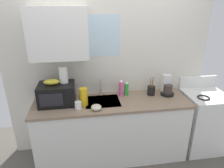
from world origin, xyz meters
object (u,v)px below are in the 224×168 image
stove_range (202,121)px  dish_soap_bottle_green (126,88)px  small_bowl (96,107)px  microwave (57,94)px  coffee_maker (167,87)px  dish_soap_bottle_pink (121,88)px  cereal_canister (84,97)px  mug_white (78,105)px  paper_towel_roll (63,74)px  banana_bunch (52,82)px  utensil_crock (151,90)px

stove_range → dish_soap_bottle_green: bearing=171.7°
stove_range → small_bowl: (-1.62, -0.20, 0.47)m
microwave → coffee_maker: coffee_maker is taller
coffee_maker → small_bowl: size_ratio=2.15×
dish_soap_bottle_pink → cereal_canister: dish_soap_bottle_pink is taller
stove_range → mug_white: stove_range is taller
dish_soap_bottle_pink → cereal_canister: size_ratio=1.08×
microwave → coffee_maker: size_ratio=1.64×
dish_soap_bottle_green → cereal_canister: (-0.61, -0.22, 0.02)m
stove_range → paper_towel_roll: bearing=177.3°
microwave → banana_bunch: (-0.05, 0.00, 0.17)m
cereal_canister → mug_white: (-0.07, -0.09, -0.07)m
paper_towel_roll → mug_white: 0.44m
stove_range → banana_bunch: 2.29m
paper_towel_roll → dish_soap_bottle_pink: (0.77, 0.05, -0.26)m
microwave → utensil_crock: bearing=3.1°
dish_soap_bottle_pink → utensil_crock: size_ratio=0.95×
coffee_maker → cereal_canister: coffee_maker is taller
dish_soap_bottle_green → cereal_canister: 0.65m
coffee_maker → utensil_crock: (-0.23, 0.01, -0.04)m
utensil_crock → small_bowl: utensil_crock is taller
stove_range → cereal_canister: cereal_canister is taller
dish_soap_bottle_pink → mug_white: bearing=-154.0°
cereal_canister → utensil_crock: bearing=10.0°
banana_bunch → utensil_crock: bearing=3.0°
banana_bunch → dish_soap_bottle_green: size_ratio=0.94×
microwave → dish_soap_bottle_green: 0.96m
stove_range → utensil_crock: bearing=171.8°
stove_range → cereal_canister: bearing=-178.3°
coffee_maker → dish_soap_bottle_pink: (-0.66, 0.04, 0.01)m
stove_range → utensil_crock: 0.96m
microwave → stove_range: bearing=-1.2°
banana_bunch → small_bowl: bearing=-24.9°
dish_soap_bottle_green → mug_white: (-0.68, -0.31, -0.05)m
banana_bunch → coffee_maker: size_ratio=0.71×
dish_soap_bottle_green → paper_towel_roll: bearing=-175.1°
small_bowl → cereal_canister: bearing=134.6°
cereal_canister → utensil_crock: utensil_crock is taller
paper_towel_roll → small_bowl: 0.60m
cereal_canister → small_bowl: (0.15, -0.15, -0.08)m
microwave → mug_white: microwave is taller
paper_towel_roll → microwave: bearing=-152.8°
coffee_maker → mug_white: size_ratio=2.95×
microwave → small_bowl: bearing=-27.0°
microwave → banana_bunch: banana_bunch is taller
dish_soap_bottle_green → microwave: bearing=-172.5°
small_bowl → banana_bunch: bearing=155.1°
cereal_canister → dish_soap_bottle_pink: bearing=21.0°
microwave → banana_bunch: size_ratio=2.30×
stove_range → coffee_maker: size_ratio=3.86×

